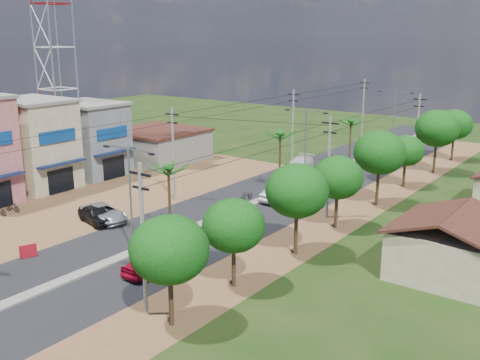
{
  "coord_description": "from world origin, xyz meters",
  "views": [
    {
      "loc": [
        29.34,
        -26.45,
        15.77
      ],
      "look_at": [
        0.4,
        12.74,
        3.0
      ],
      "focal_mm": 42.0,
      "sensor_mm": 36.0,
      "label": 1
    }
  ],
  "objects_px": {
    "car_red_near": "(150,263)",
    "moto_rider_east": "(191,252)",
    "car_parked_silver": "(103,213)",
    "car_silver_mid": "(279,194)",
    "car_white_far": "(300,164)",
    "car_parked_dark": "(96,215)",
    "roadside_sign": "(28,251)"
  },
  "relations": [
    {
      "from": "roadside_sign",
      "to": "car_red_near",
      "type": "bearing_deg",
      "value": 40.87
    },
    {
      "from": "car_parked_silver",
      "to": "roadside_sign",
      "type": "relative_size",
      "value": 4.39
    },
    {
      "from": "car_white_far",
      "to": "car_parked_silver",
      "type": "bearing_deg",
      "value": -110.64
    },
    {
      "from": "moto_rider_east",
      "to": "car_red_near",
      "type": "bearing_deg",
      "value": 104.79
    },
    {
      "from": "car_parked_silver",
      "to": "moto_rider_east",
      "type": "distance_m",
      "value": 11.62
    },
    {
      "from": "car_parked_dark",
      "to": "car_silver_mid",
      "type": "bearing_deg",
      "value": -17.45
    },
    {
      "from": "moto_rider_east",
      "to": "roadside_sign",
      "type": "height_order",
      "value": "roadside_sign"
    },
    {
      "from": "car_red_near",
      "to": "moto_rider_east",
      "type": "height_order",
      "value": "car_red_near"
    },
    {
      "from": "car_red_near",
      "to": "car_parked_dark",
      "type": "bearing_deg",
      "value": -25.26
    },
    {
      "from": "car_silver_mid",
      "to": "roadside_sign",
      "type": "relative_size",
      "value": 3.81
    },
    {
      "from": "car_white_far",
      "to": "car_silver_mid",
      "type": "bearing_deg",
      "value": -79.79
    },
    {
      "from": "car_silver_mid",
      "to": "car_parked_silver",
      "type": "relative_size",
      "value": 0.87
    },
    {
      "from": "car_silver_mid",
      "to": "moto_rider_east",
      "type": "xyz_separation_m",
      "value": [
        2.5,
        -15.68,
        -0.27
      ]
    },
    {
      "from": "roadside_sign",
      "to": "car_parked_silver",
      "type": "bearing_deg",
      "value": 123.41
    },
    {
      "from": "car_red_near",
      "to": "car_parked_dark",
      "type": "relative_size",
      "value": 0.99
    },
    {
      "from": "car_parked_silver",
      "to": "roadside_sign",
      "type": "xyz_separation_m",
      "value": [
        2.0,
        -8.67,
        -0.21
      ]
    },
    {
      "from": "car_parked_silver",
      "to": "car_parked_dark",
      "type": "bearing_deg",
      "value": -176.37
    },
    {
      "from": "car_parked_silver",
      "to": "moto_rider_east",
      "type": "xyz_separation_m",
      "value": [
        11.5,
        -1.68,
        -0.25
      ]
    },
    {
      "from": "car_silver_mid",
      "to": "car_parked_silver",
      "type": "xyz_separation_m",
      "value": [
        -9.0,
        -14.0,
        -0.02
      ]
    },
    {
      "from": "car_red_near",
      "to": "moto_rider_east",
      "type": "xyz_separation_m",
      "value": [
        0.49,
        3.63,
        -0.27
      ]
    },
    {
      "from": "car_parked_dark",
      "to": "roadside_sign",
      "type": "distance_m",
      "value": 8.21
    },
    {
      "from": "car_white_far",
      "to": "car_parked_silver",
      "type": "xyz_separation_m",
      "value": [
        -4.25,
        -26.02,
        -0.08
      ]
    },
    {
      "from": "car_parked_dark",
      "to": "car_white_far",
      "type": "bearing_deg",
      "value": 5.01
    },
    {
      "from": "car_parked_silver",
      "to": "car_parked_dark",
      "type": "xyz_separation_m",
      "value": [
        -0.08,
        -0.73,
        0.03
      ]
    },
    {
      "from": "car_white_far",
      "to": "roadside_sign",
      "type": "height_order",
      "value": "car_white_far"
    },
    {
      "from": "car_red_near",
      "to": "moto_rider_east",
      "type": "relative_size",
      "value": 2.41
    },
    {
      "from": "car_parked_dark",
      "to": "car_parked_silver",
      "type": "bearing_deg",
      "value": 8.01
    },
    {
      "from": "moto_rider_east",
      "to": "roadside_sign",
      "type": "distance_m",
      "value": 11.79
    },
    {
      "from": "car_silver_mid",
      "to": "car_white_far",
      "type": "relative_size",
      "value": 0.82
    },
    {
      "from": "car_parked_dark",
      "to": "roadside_sign",
      "type": "height_order",
      "value": "car_parked_dark"
    },
    {
      "from": "car_silver_mid",
      "to": "moto_rider_east",
      "type": "height_order",
      "value": "car_silver_mid"
    },
    {
      "from": "car_silver_mid",
      "to": "roadside_sign",
      "type": "distance_m",
      "value": 23.73
    }
  ]
}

